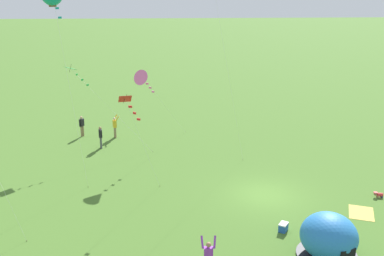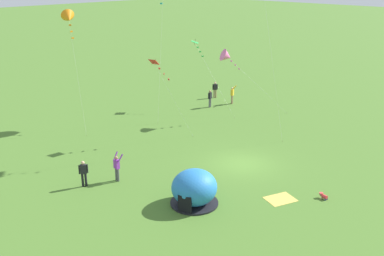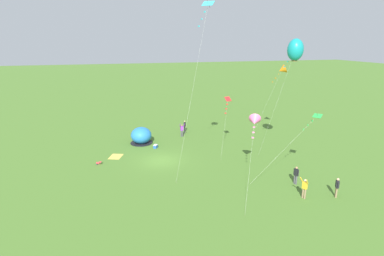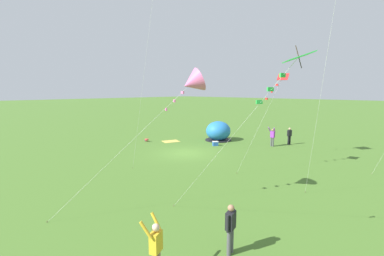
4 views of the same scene
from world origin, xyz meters
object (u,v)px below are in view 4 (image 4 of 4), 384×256
(person_near_tent, at_px, (231,227))
(person_strolling, at_px, (289,135))
(kite_pink, at_px, (192,83))
(kite_red, at_px, (279,83))
(person_far_back, at_px, (272,136))
(person_flying_kite, at_px, (156,248))
(kite_green, at_px, (287,71))
(popup_tent, at_px, (218,131))
(toddler_crawling, at_px, (147,140))
(cooler_box, at_px, (215,143))

(person_near_tent, distance_m, person_strolling, 19.31)
(kite_pink, distance_m, kite_red, 7.72)
(person_far_back, relative_size, kite_red, 0.29)
(person_flying_kite, distance_m, person_far_back, 19.83)
(person_far_back, height_order, kite_green, kite_green)
(person_far_back, bearing_deg, kite_pink, 12.23)
(person_strolling, relative_size, kite_red, 0.26)
(person_flying_kite, distance_m, kite_red, 13.14)
(person_flying_kite, xyz_separation_m, kite_green, (-2.80, 2.32, 4.94))
(popup_tent, distance_m, toddler_crawling, 7.75)
(cooler_box, relative_size, person_far_back, 0.34)
(cooler_box, xyz_separation_m, person_near_tent, (12.93, 10.88, 0.74))
(cooler_box, height_order, kite_green, kite_green)
(person_flying_kite, relative_size, person_strolling, 1.10)
(person_strolling, bearing_deg, kite_green, 22.00)
(person_flying_kite, relative_size, kite_pink, 0.29)
(popup_tent, xyz_separation_m, toddler_crawling, (5.75, -5.13, -0.82))
(person_near_tent, bearing_deg, person_flying_kite, -18.92)
(kite_pink, bearing_deg, person_flying_kite, 31.90)
(person_far_back, distance_m, kite_pink, 15.72)
(popup_tent, bearing_deg, kite_green, 42.80)
(popup_tent, relative_size, cooler_box, 4.35)
(kite_red, bearing_deg, person_strolling, -162.48)
(kite_pink, bearing_deg, person_near_tent, 62.32)
(person_flying_kite, bearing_deg, popup_tent, -147.01)
(cooler_box, height_order, person_far_back, person_far_back)
(kite_pink, xyz_separation_m, kite_green, (1.50, 4.99, 0.20))
(person_flying_kite, bearing_deg, toddler_crawling, -125.74)
(person_near_tent, height_order, kite_green, kite_green)
(cooler_box, bearing_deg, kite_red, 66.66)
(person_near_tent, bearing_deg, person_far_back, -157.92)
(person_strolling, bearing_deg, kite_red, 17.52)
(cooler_box, bearing_deg, toddler_crawling, -62.54)
(toddler_crawling, xyz_separation_m, person_strolling, (-8.90, 11.64, 0.79))
(cooler_box, xyz_separation_m, toddler_crawling, (3.42, -6.58, -0.04))
(cooler_box, xyz_separation_m, kite_pink, (11.09, 7.37, 5.52))
(cooler_box, height_order, kite_red, kite_red)
(toddler_crawling, height_order, kite_red, kite_red)
(person_strolling, xyz_separation_m, kite_green, (18.07, 7.30, 4.97))
(popup_tent, xyz_separation_m, person_far_back, (-1.24, 5.65, 0.00))
(person_near_tent, distance_m, person_far_back, 17.80)
(cooler_box, distance_m, person_flying_kite, 18.39)
(person_strolling, xyz_separation_m, kite_pink, (16.56, 2.31, 4.78))
(cooler_box, distance_m, person_strolling, 7.49)
(kite_green, height_order, kite_red, kite_green)
(kite_pink, bearing_deg, toddler_crawling, -118.79)
(person_strolling, height_order, kite_pink, kite_pink)
(person_near_tent, height_order, person_far_back, person_far_back)
(popup_tent, height_order, kite_red, kite_red)
(cooler_box, distance_m, toddler_crawling, 7.42)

